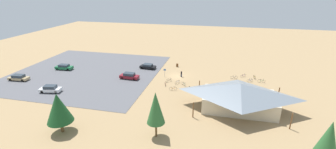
{
  "coord_description": "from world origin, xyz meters",
  "views": [
    {
      "loc": [
        -10.0,
        53.95,
        21.33
      ],
      "look_at": [
        2.04,
        2.42,
        1.2
      ],
      "focal_mm": 25.11,
      "sensor_mm": 36.0,
      "label": 1
    }
  ],
  "objects_px": {
    "lot_sign": "(165,72)",
    "bicycle_purple_back_row": "(243,76)",
    "bicycle_green_mid_cluster": "(262,81)",
    "car_white_aisle_side": "(50,89)",
    "visitor_by_pavilion": "(181,74)",
    "bicycle_blue_edge_south": "(250,81)",
    "car_green_second_row": "(64,67)",
    "pine_mideast": "(156,108)",
    "bicycle_white_yard_front": "(189,89)",
    "bicycle_white_yard_right": "(177,82)",
    "car_black_end_stall": "(148,66)",
    "car_maroon_near_entry": "(129,76)",
    "car_tan_far_end": "(19,77)",
    "bicycle_red_edge_north": "(165,84)",
    "pine_west": "(329,139)",
    "bicycle_teal_by_bin": "(184,84)",
    "bicycle_orange_lone_west": "(173,89)",
    "pine_midwest": "(58,108)",
    "trash_bin": "(177,65)",
    "bike_pavilion": "(239,95)",
    "bicycle_black_lone_east": "(169,80)",
    "bicycle_silver_front_row": "(234,77)",
    "bicycle_yellow_near_sign": "(254,77)"
  },
  "relations": [
    {
      "from": "car_tan_far_end",
      "to": "car_white_aisle_side",
      "type": "bearing_deg",
      "value": 161.31
    },
    {
      "from": "bicycle_purple_back_row",
      "to": "car_white_aisle_side",
      "type": "relative_size",
      "value": 0.28
    },
    {
      "from": "pine_midwest",
      "to": "bicycle_red_edge_north",
      "type": "xyz_separation_m",
      "value": [
        -11.29,
        -21.09,
        -3.83
      ]
    },
    {
      "from": "pine_mideast",
      "to": "car_black_end_stall",
      "type": "height_order",
      "value": "pine_mideast"
    },
    {
      "from": "pine_west",
      "to": "car_green_second_row",
      "type": "height_order",
      "value": "pine_west"
    },
    {
      "from": "bicycle_teal_by_bin",
      "to": "pine_mideast",
      "type": "bearing_deg",
      "value": 87.51
    },
    {
      "from": "lot_sign",
      "to": "bicycle_blue_edge_south",
      "type": "xyz_separation_m",
      "value": [
        -20.33,
        -1.46,
        -1.05
      ]
    },
    {
      "from": "bicycle_white_yard_front",
      "to": "bicycle_purple_back_row",
      "type": "xyz_separation_m",
      "value": [
        -11.98,
        -10.97,
        -0.05
      ]
    },
    {
      "from": "bicycle_purple_back_row",
      "to": "bicycle_red_edge_north",
      "type": "distance_m",
      "value": 20.07
    },
    {
      "from": "bicycle_white_yard_right",
      "to": "car_white_aisle_side",
      "type": "relative_size",
      "value": 0.33
    },
    {
      "from": "pine_mideast",
      "to": "car_tan_far_end",
      "type": "distance_m",
      "value": 40.81
    },
    {
      "from": "pine_midwest",
      "to": "car_black_end_stall",
      "type": "height_order",
      "value": "pine_midwest"
    },
    {
      "from": "pine_west",
      "to": "car_black_end_stall",
      "type": "relative_size",
      "value": 1.65
    },
    {
      "from": "bicycle_green_mid_cluster",
      "to": "bicycle_black_lone_east",
      "type": "xyz_separation_m",
      "value": [
        21.21,
        4.48,
        -0.03
      ]
    },
    {
      "from": "pine_mideast",
      "to": "bicycle_white_yard_front",
      "type": "relative_size",
      "value": 4.08
    },
    {
      "from": "trash_bin",
      "to": "bicycle_white_yard_front",
      "type": "relative_size",
      "value": 0.5
    },
    {
      "from": "trash_bin",
      "to": "bicycle_yellow_near_sign",
      "type": "xyz_separation_m",
      "value": [
        -20.07,
        4.66,
        -0.07
      ]
    },
    {
      "from": "bicycle_teal_by_bin",
      "to": "car_green_second_row",
      "type": "height_order",
      "value": "car_green_second_row"
    },
    {
      "from": "car_white_aisle_side",
      "to": "bicycle_white_yard_right",
      "type": "bearing_deg",
      "value": -157.28
    },
    {
      "from": "bicycle_purple_back_row",
      "to": "lot_sign",
      "type": "bearing_deg",
      "value": 13.33
    },
    {
      "from": "bicycle_orange_lone_west",
      "to": "bicycle_green_mid_cluster",
      "type": "height_order",
      "value": "bicycle_green_mid_cluster"
    },
    {
      "from": "pine_west",
      "to": "car_white_aisle_side",
      "type": "xyz_separation_m",
      "value": [
        47.47,
        -12.53,
        -4.16
      ]
    },
    {
      "from": "trash_bin",
      "to": "bicycle_red_edge_north",
      "type": "height_order",
      "value": "trash_bin"
    },
    {
      "from": "bicycle_orange_lone_west",
      "to": "car_green_second_row",
      "type": "bearing_deg",
      "value": -11.39
    },
    {
      "from": "bicycle_green_mid_cluster",
      "to": "car_white_aisle_side",
      "type": "relative_size",
      "value": 0.37
    },
    {
      "from": "lot_sign",
      "to": "bicycle_purple_back_row",
      "type": "height_order",
      "value": "lot_sign"
    },
    {
      "from": "bicycle_white_yard_right",
      "to": "car_green_second_row",
      "type": "xyz_separation_m",
      "value": [
        31.63,
        -2.6,
        0.37
      ]
    },
    {
      "from": "car_black_end_stall",
      "to": "bicycle_green_mid_cluster",
      "type": "bearing_deg",
      "value": 173.53
    },
    {
      "from": "bicycle_red_edge_north",
      "to": "bicycle_yellow_near_sign",
      "type": "xyz_separation_m",
      "value": [
        -20.18,
        -8.91,
        0.03
      ]
    },
    {
      "from": "pine_mideast",
      "to": "bicycle_red_edge_north",
      "type": "height_order",
      "value": "pine_mideast"
    },
    {
      "from": "bike_pavilion",
      "to": "pine_midwest",
      "type": "bearing_deg",
      "value": 27.09
    },
    {
      "from": "lot_sign",
      "to": "visitor_by_pavilion",
      "type": "bearing_deg",
      "value": -164.92
    },
    {
      "from": "bike_pavilion",
      "to": "bicycle_white_yard_right",
      "type": "xyz_separation_m",
      "value": [
        13.12,
        -8.96,
        -2.45
      ]
    },
    {
      "from": "lot_sign",
      "to": "bicycle_purple_back_row",
      "type": "bearing_deg",
      "value": -166.67
    },
    {
      "from": "lot_sign",
      "to": "pine_west",
      "type": "relative_size",
      "value": 0.3
    },
    {
      "from": "trash_bin",
      "to": "bicycle_blue_edge_south",
      "type": "relative_size",
      "value": 0.63
    },
    {
      "from": "bicycle_red_edge_north",
      "to": "bicycle_black_lone_east",
      "type": "height_order",
      "value": "bicycle_black_lone_east"
    },
    {
      "from": "visitor_by_pavilion",
      "to": "bicycle_white_yard_right",
      "type": "bearing_deg",
      "value": 88.81
    },
    {
      "from": "bicycle_teal_by_bin",
      "to": "bicycle_orange_lone_west",
      "type": "bearing_deg",
      "value": 59.1
    },
    {
      "from": "bicycle_white_yard_front",
      "to": "bicycle_white_yard_right",
      "type": "height_order",
      "value": "bicycle_white_yard_front"
    },
    {
      "from": "bike_pavilion",
      "to": "bicycle_red_edge_north",
      "type": "bearing_deg",
      "value": -25.1
    },
    {
      "from": "lot_sign",
      "to": "bicycle_teal_by_bin",
      "type": "height_order",
      "value": "lot_sign"
    },
    {
      "from": "car_green_second_row",
      "to": "visitor_by_pavilion",
      "type": "bearing_deg",
      "value": -176.47
    },
    {
      "from": "trash_bin",
      "to": "bicycle_orange_lone_west",
      "type": "xyz_separation_m",
      "value": [
        -2.17,
        15.66,
        -0.06
      ]
    },
    {
      "from": "bicycle_red_edge_north",
      "to": "bicycle_silver_front_row",
      "type": "bearing_deg",
      "value": -153.11
    },
    {
      "from": "bicycle_teal_by_bin",
      "to": "car_white_aisle_side",
      "type": "xyz_separation_m",
      "value": [
        27.01,
        9.92,
        0.4
      ]
    },
    {
      "from": "pine_midwest",
      "to": "bicycle_silver_front_row",
      "type": "relative_size",
      "value": 3.96
    },
    {
      "from": "pine_mideast",
      "to": "bicycle_blue_edge_south",
      "type": "distance_m",
      "value": 30.25
    },
    {
      "from": "bicycle_green_mid_cluster",
      "to": "car_maroon_near_entry",
      "type": "distance_m",
      "value": 31.37
    },
    {
      "from": "bicycle_white_yard_front",
      "to": "bicycle_orange_lone_west",
      "type": "xyz_separation_m",
      "value": [
        3.35,
        0.74,
        -0.0
      ]
    }
  ]
}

